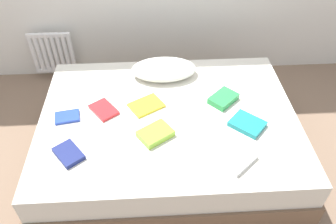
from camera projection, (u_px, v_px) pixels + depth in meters
name	position (u px, v px, depth m)	size (l,w,h in m)	color
ground_plane	(168.00, 156.00, 2.91)	(8.00, 8.00, 0.00)	#7F6651
bed	(168.00, 137.00, 2.74)	(2.00, 1.50, 0.50)	brown
radiator	(53.00, 53.00, 3.51)	(0.44, 0.04, 0.46)	white
pillow	(164.00, 69.00, 2.90)	(0.56, 0.34, 0.13)	white
textbook_yellow	(146.00, 105.00, 2.63)	(0.25, 0.18, 0.02)	yellow
textbook_navy	(69.00, 154.00, 2.26)	(0.21, 0.14, 0.03)	navy
textbook_lime	(155.00, 134.00, 2.38)	(0.23, 0.17, 0.05)	#8CC638
textbook_teal	(247.00, 124.00, 2.46)	(0.23, 0.19, 0.04)	teal
textbook_white	(236.00, 158.00, 2.23)	(0.23, 0.19, 0.03)	white
textbook_blue	(67.00, 117.00, 2.53)	(0.18, 0.13, 0.02)	#2847B7
textbook_red	(104.00, 110.00, 2.59)	(0.22, 0.15, 0.02)	red
textbook_green	(223.00, 99.00, 2.67)	(0.22, 0.15, 0.05)	green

